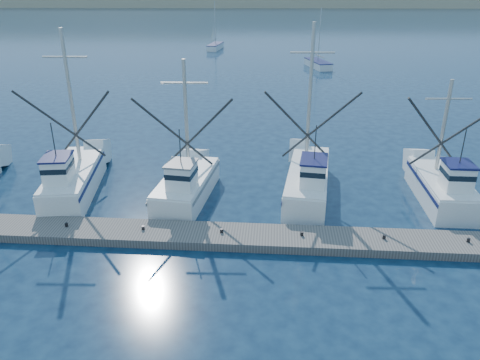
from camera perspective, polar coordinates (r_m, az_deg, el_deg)
ground at (r=19.94m, az=11.28°, el=-14.83°), size 500.00×500.00×0.00m
floating_dock at (r=23.99m, az=-7.04°, el=-6.64°), size 32.79×3.83×0.44m
trawler_fleet at (r=27.88m, az=-5.78°, el=-0.29°), size 31.69×8.54×9.89m
sailboat_near at (r=69.90m, az=9.49°, el=13.77°), size 3.40×6.45×8.10m
sailboat_far at (r=86.61m, az=-3.03°, el=15.94°), size 2.64×6.20×8.10m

